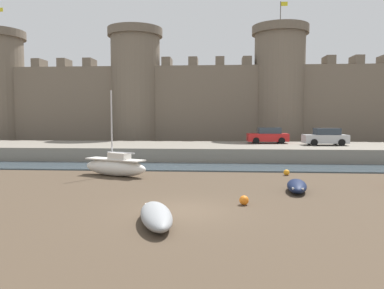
{
  "coord_description": "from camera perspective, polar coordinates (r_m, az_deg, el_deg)",
  "views": [
    {
      "loc": [
        1.5,
        -15.59,
        4.01
      ],
      "look_at": [
        0.09,
        4.52,
        2.5
      ],
      "focal_mm": 35.0,
      "sensor_mm": 36.0,
      "label": 1
    }
  ],
  "objects": [
    {
      "name": "rowboat_midflat_right",
      "position": [
        20.85,
        15.68,
        -6.06
      ],
      "size": [
        1.47,
        3.06,
        0.62
      ],
      "color": "#141E3D",
      "rests_on": "ground"
    },
    {
      "name": "rowboat_near_channel_right",
      "position": [
        14.19,
        -5.49,
        -10.66
      ],
      "size": [
        2.05,
        3.88,
        0.68
      ],
      "color": "gray",
      "rests_on": "ground"
    },
    {
      "name": "car_quay_west",
      "position": [
        39.01,
        11.49,
        1.33
      ],
      "size": [
        4.16,
        2.0,
        1.62
      ],
      "color": "red",
      "rests_on": "quay_road"
    },
    {
      "name": "water_channel",
      "position": [
        29.45,
        1.05,
        -3.44
      ],
      "size": [
        80.0,
        4.5,
        0.1
      ],
      "primitive_type": "cube",
      "color": "#3D4C56",
      "rests_on": "ground"
    },
    {
      "name": "ground_plane",
      "position": [
        16.16,
        -1.47,
        -10.08
      ],
      "size": [
        160.0,
        160.0,
        0.0
      ],
      "primitive_type": "plane",
      "color": "#4C3D2D"
    },
    {
      "name": "mooring_buoy_mid_mud",
      "position": [
        26.38,
        14.21,
        -4.15
      ],
      "size": [
        0.41,
        0.41,
        0.41
      ],
      "primitive_type": "sphere",
      "color": "orange",
      "rests_on": "ground"
    },
    {
      "name": "car_quay_centre_west",
      "position": [
        37.86,
        19.68,
        1.08
      ],
      "size": [
        4.16,
        2.0,
        1.62
      ],
      "color": "#B2B5B7",
      "rests_on": "quay_road"
    },
    {
      "name": "mooring_buoy_off_centre",
      "position": [
        17.32,
        7.93,
        -8.41
      ],
      "size": [
        0.43,
        0.43,
        0.43
      ],
      "primitive_type": "sphere",
      "color": "orange",
      "rests_on": "ground"
    },
    {
      "name": "sailboat_near_channel_left",
      "position": [
        25.79,
        -11.6,
        -3.24
      ],
      "size": [
        5.03,
        3.14,
        5.76
      ],
      "color": "silver",
      "rests_on": "ground"
    },
    {
      "name": "quay_road",
      "position": [
        36.58,
        1.64,
        -1.0
      ],
      "size": [
        66.46,
        10.0,
        1.28
      ],
      "primitive_type": "cube",
      "color": "gray",
      "rests_on": "ground"
    },
    {
      "name": "castle",
      "position": [
        47.78,
        2.22,
        7.5
      ],
      "size": [
        61.39,
        6.92,
        18.11
      ],
      "color": "#706354",
      "rests_on": "ground"
    }
  ]
}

